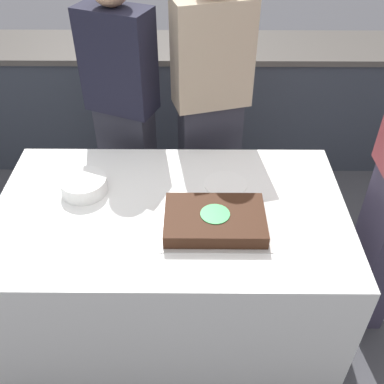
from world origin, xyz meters
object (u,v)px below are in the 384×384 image
plate_stack (84,185)px  person_standing_back (123,112)px  cake (215,220)px  person_cutting_cake (211,109)px

plate_stack → person_standing_back: (0.13, 0.59, 0.07)m
person_standing_back → plate_stack: bearing=100.7°
cake → plate_stack: (-0.63, 0.24, 0.00)m
plate_stack → person_standing_back: person_standing_back is taller
plate_stack → person_cutting_cake: bearing=43.2°
plate_stack → person_cutting_cake: person_cutting_cake is taller
cake → person_standing_back: bearing=121.3°
plate_stack → person_cutting_cake: (0.63, 0.59, 0.09)m
person_cutting_cake → cake: bearing=74.0°
cake → person_standing_back: (-0.51, 0.83, 0.08)m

